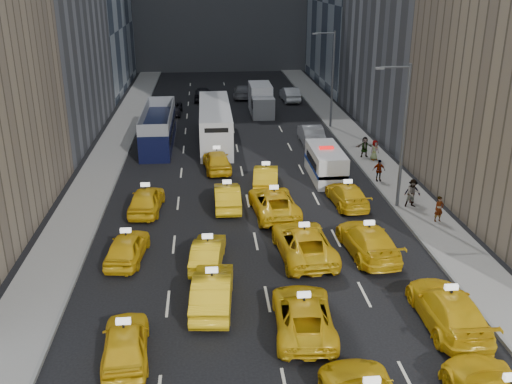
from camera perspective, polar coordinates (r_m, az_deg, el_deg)
ground at (r=24.72m, az=1.66°, el=-13.05°), size 160.00×160.00×0.00m
sidewalk_west at (r=48.03m, az=-14.47°, el=3.70°), size 3.00×90.00×0.15m
sidewalk_east at (r=49.12m, az=10.52°, el=4.40°), size 3.00×90.00×0.15m
curb_west at (r=47.81m, az=-12.76°, el=3.79°), size 0.15×90.00×0.18m
curb_east at (r=48.75m, az=8.87°, el=4.40°), size 0.15×90.00×0.18m
streetlight_near at (r=35.51m, az=14.39°, el=5.81°), size 2.15×0.22×9.00m
streetlight_far at (r=54.35m, az=7.56°, el=11.41°), size 2.15×0.22×9.00m
taxi_4 at (r=22.94m, az=-12.93°, el=-14.46°), size 2.05×4.42×1.47m
taxi_5 at (r=25.54m, az=-4.39°, el=-9.78°), size 2.07×4.94×1.59m
taxi_6 at (r=24.08m, az=4.75°, el=-12.10°), size 2.71×5.30×1.43m
taxi_7 at (r=25.53m, az=18.68°, el=-10.97°), size 2.33×5.53×1.59m
taxi_8 at (r=30.07m, az=-12.76°, el=-5.40°), size 2.19×4.43×1.45m
taxi_9 at (r=29.02m, az=-4.83°, el=-6.03°), size 1.97×4.29×1.36m
taxi_10 at (r=29.78m, az=4.79°, el=-5.04°), size 3.00×5.89×1.59m
taxi_11 at (r=30.48m, az=11.13°, el=-4.76°), size 2.63×5.61×1.58m
taxi_12 at (r=35.81m, az=-10.91°, el=-0.77°), size 2.18×4.70×1.56m
taxi_13 at (r=35.84m, az=-2.90°, el=-0.43°), size 1.60×4.54×1.49m
taxi_14 at (r=34.83m, az=1.79°, el=-1.04°), size 2.97×5.70×1.53m
taxi_15 at (r=36.66m, az=9.10°, el=-0.28°), size 2.21×4.85×1.38m
taxi_16 at (r=42.68m, az=-3.93°, el=3.17°), size 2.31×4.79×1.58m
taxi_17 at (r=39.14m, az=0.99°, el=1.51°), size 2.18×4.82×1.54m
nypd_van at (r=41.20m, az=6.98°, el=2.81°), size 2.23×5.53×2.36m
double_decker at (r=49.66m, az=-9.75°, el=6.37°), size 3.71×10.83×3.09m
city_bus at (r=50.04m, az=-4.12°, el=6.83°), size 3.00×12.61×3.24m
box_truck at (r=60.43m, az=0.50°, el=9.21°), size 2.32×6.52×2.97m
misc_car_0 at (r=49.91m, az=5.51°, el=5.82°), size 1.79×5.03×1.65m
misc_car_1 at (r=60.93m, az=-8.55°, el=8.33°), size 2.42×4.96×1.36m
misc_car_2 at (r=68.52m, az=-1.37°, el=10.01°), size 2.50×5.25×1.48m
misc_car_3 at (r=67.20m, az=-5.36°, el=9.76°), size 2.03×4.75×1.60m
misc_car_4 at (r=66.73m, az=3.42°, el=9.74°), size 1.91×4.98×1.62m
pedestrian_0 at (r=35.09m, az=17.83°, el=-1.63°), size 0.63×0.47×1.56m
pedestrian_1 at (r=36.76m, az=15.40°, el=-0.12°), size 0.89×0.50×1.80m
pedestrian_2 at (r=37.50m, az=15.39°, el=0.07°), size 1.05×0.63×1.52m
pedestrian_3 at (r=40.89m, az=12.18°, el=2.13°), size 0.92×0.44×1.55m
pedestrian_4 at (r=45.55m, az=11.77°, el=4.12°), size 0.87×0.69×1.57m
pedestrian_5 at (r=46.15m, az=10.81°, el=4.45°), size 1.53×0.50×1.63m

